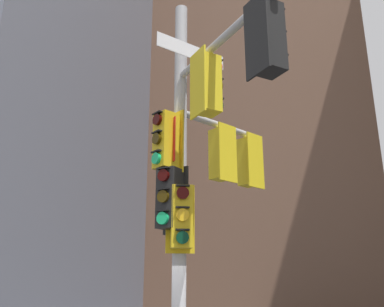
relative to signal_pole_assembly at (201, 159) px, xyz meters
name	(u,v)px	position (x,y,z in m)	size (l,w,h in m)	color
building_tower_left	(3,34)	(-16.92, 11.91, 13.21)	(16.01, 16.01, 34.95)	slate
building_mid_block	(259,82)	(-2.37, 25.11, 13.85)	(15.16, 15.16, 36.22)	brown
signal_pole_assembly	(201,159)	(0.00, 0.00, 0.00)	(2.49, 3.94, 7.44)	#B2B2B5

